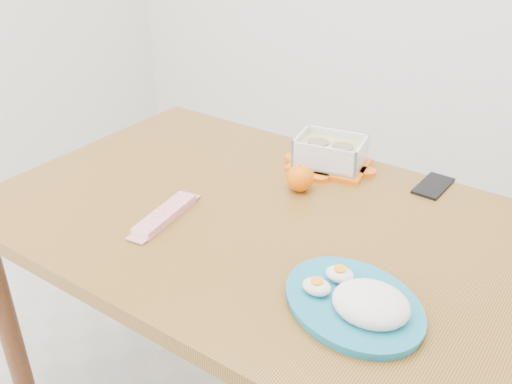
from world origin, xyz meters
The scene contains 6 objects.
dining_table centered at (0.05, 0.05, 0.66)m, with size 1.38×0.97×0.75m.
food_container centered at (0.10, 0.38, 0.79)m, with size 0.23×0.18×0.09m.
orange_fruit centered at (0.09, 0.21, 0.79)m, with size 0.07×0.07×0.07m, color orange.
rice_plate centered at (0.40, -0.16, 0.78)m, with size 0.40×0.40×0.08m.
candy_bar centered at (-0.13, -0.08, 0.76)m, with size 0.20×0.05×0.02m, color red.
smartphone centered at (0.39, 0.41, 0.75)m, with size 0.07×0.14×0.01m, color black.
Camera 1 is at (0.67, -0.98, 1.49)m, focal length 40.00 mm.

